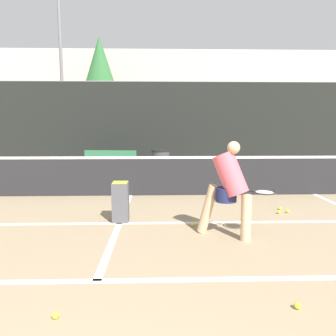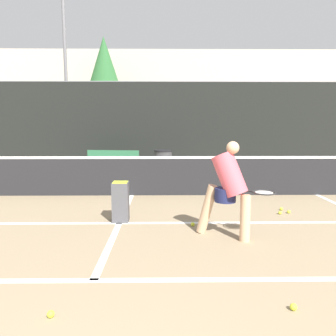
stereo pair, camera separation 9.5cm
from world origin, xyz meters
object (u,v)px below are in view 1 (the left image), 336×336
object	(u,v)px
ball_hopper	(121,201)
player_practicing	(229,186)
courtside_bench	(110,162)
trash_bin	(161,164)
parked_car	(184,149)

from	to	relation	value
ball_hopper	player_practicing	bearing A→B (deg)	-26.40
ball_hopper	courtside_bench	xyz separation A→B (m)	(-0.92, 4.97, 0.10)
player_practicing	ball_hopper	world-z (taller)	player_practicing
trash_bin	ball_hopper	bearing A→B (deg)	-99.01
player_practicing	parked_car	xyz separation A→B (m)	(0.14, 10.61, -0.23)
trash_bin	player_practicing	bearing A→B (deg)	-79.90
parked_car	ball_hopper	bearing A→B (deg)	-100.83
ball_hopper	trash_bin	size ratio (longest dim) A/B	0.79
player_practicing	ball_hopper	xyz separation A→B (m)	(-1.73, 0.86, -0.41)
trash_bin	parked_car	size ratio (longest dim) A/B	0.21
player_practicing	courtside_bench	size ratio (longest dim) A/B	0.84
player_practicing	parked_car	size ratio (longest dim) A/B	0.34
ball_hopper	trash_bin	bearing A→B (deg)	80.99
parked_car	trash_bin	bearing A→B (deg)	-102.49
player_practicing	courtside_bench	distance (m)	6.41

